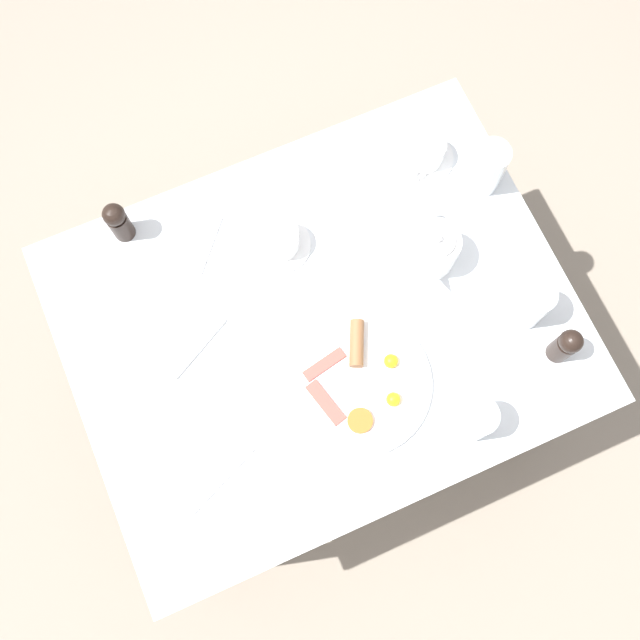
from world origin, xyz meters
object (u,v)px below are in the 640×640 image
Objects in this scene: teapot_near at (433,249)px; salt_grinder at (566,345)px; teacup_with_saucer_left at (425,153)px; knife_by_plate at (341,184)px; wine_glass_spare at (487,168)px; water_glass_short at (474,420)px; water_glass_tall at (530,304)px; napkin_folded at (185,337)px; teacup_with_saucer_right at (279,240)px; spoon_for_tea at (209,245)px; pepper_grinder at (118,221)px; fork_by_plate at (222,480)px; breakfast_plate at (359,381)px.

salt_grinder is (-0.30, -0.15, 0.01)m from teapot_near.
teacup_with_saucer_left reaches higher than knife_by_plate.
water_glass_short is at bearing 150.35° from wine_glass_spare.
salt_grinder is (-0.11, -0.03, -0.00)m from water_glass_tall.
water_glass_short is 0.63m from napkin_folded.
teacup_with_saucer_right is 0.55m from water_glass_tall.
spoon_for_tea is at bearing -35.49° from napkin_folded.
teacup_with_saucer_right is 1.00× the size of wine_glass_spare.
knife_by_plate is at bearing -66.91° from napkin_folded.
water_glass_short and pepper_grinder have the same top height.
water_glass_short reaches higher than napkin_folded.
water_glass_short is at bearing 128.12° from water_glass_tall.
knife_by_plate is (0.50, -0.49, 0.00)m from fork_by_plate.
pepper_grinder is 0.65× the size of napkin_folded.
breakfast_plate reaches higher than knife_by_plate.
wine_glass_spare is 1.13× the size of salt_grinder.
wine_glass_spare reaches higher than breakfast_plate.
pepper_grinder reaches higher than teacup_with_saucer_left.
water_glass_tall is 0.27m from water_glass_short.
knife_by_plate is (0.43, -0.15, -0.01)m from breakfast_plate.
fork_by_plate is (0.04, 0.75, -0.06)m from salt_grinder.
salt_grinder is at bearing -173.37° from teacup_with_saucer_left.
water_glass_short is 0.68m from spoon_for_tea.
spoon_for_tea is (-0.00, 0.53, -0.03)m from teacup_with_saucer_left.
teapot_near is 0.22m from wine_glass_spare.
spoon_for_tea is at bearing 23.18° from breakfast_plate.
teapot_near reaches higher than napkin_folded.
teacup_with_saucer_left is 0.70m from pepper_grinder.
teacup_with_saucer_right is 1.13× the size of pepper_grinder.
spoon_for_tea is at bearing 30.71° from water_glass_short.
breakfast_plate is 0.54m from teacup_with_saucer_left.
pepper_grinder is 0.72× the size of fork_by_plate.
knife_by_plate is (0.44, 0.23, -0.07)m from water_glass_tall.
water_glass_short reaches higher than teacup_with_saucer_right.
breakfast_plate is 0.33m from teapot_near.
water_glass_tall is 1.15× the size of spoon_for_tea.
spoon_for_tea is at bearing -122.98° from pepper_grinder.
pepper_grinder is at bearing -0.19° from fork_by_plate.
teacup_with_saucer_left is 0.53m from salt_grinder.
fork_by_plate is (0.10, 0.51, -0.06)m from water_glass_short.
breakfast_plate is 2.54× the size of water_glass_short.
fork_by_plate is (-0.31, 0.04, -0.00)m from napkin_folded.
pepper_grinder is 0.29m from napkin_folded.
teacup_with_saucer_left is 0.53m from spoon_for_tea.
spoon_for_tea is at bearing 90.03° from teacup_with_saucer_left.
water_glass_tall reaches higher than water_glass_short.
teapot_near is 1.55× the size of salt_grinder.
salt_grinder reaches higher than spoon_for_tea.
water_glass_short is at bearing 162.95° from teacup_with_saucer_left.
teacup_with_saucer_right is at bearing -118.63° from pepper_grinder.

